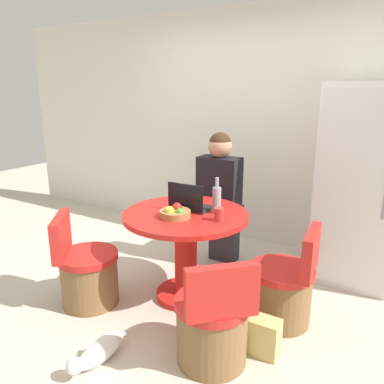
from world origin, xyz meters
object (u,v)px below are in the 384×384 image
Objects in this scene: chair_near_left_corner at (87,274)px; refrigerator at (362,185)px; chair_right_side at (283,290)px; person_seated at (221,193)px; cat at (99,352)px; handbag at (257,335)px; dining_table at (186,241)px; bottle at (217,199)px; laptop at (190,204)px; chair_near_right_corner at (213,326)px; fruit_bowl at (175,213)px.

refrigerator is at bearing -85.50° from chair_near_left_corner.
chair_right_side is 0.57× the size of person_seated.
handbag is (0.84, 0.63, 0.04)m from cat.
refrigerator reaches higher than dining_table.
person_seated is (-0.86, 0.65, 0.49)m from chair_right_side.
person_seated reaches higher than chair_right_side.
refrigerator is 1.33× the size of person_seated.
handbag is (0.57, -0.49, -0.74)m from bottle.
laptop is 1.12× the size of bottle.
chair_near_right_corner is at bearing -109.15° from refrigerator.
person_seated reaches higher than cat.
laptop reaches higher than dining_table.
chair_right_side is (0.81, 0.08, -0.25)m from dining_table.
bottle is (0.21, 0.13, 0.36)m from dining_table.
chair_right_side is 0.99m from laptop.
chair_near_right_corner is 0.91m from fruit_bowl.
laptop is at bearing 92.62° from person_seated.
cat is (-0.27, -1.12, -0.79)m from bottle.
handbag is (0.80, -0.22, -0.67)m from fruit_bowl.
fruit_bowl is (-0.58, 0.46, 0.53)m from chair_near_right_corner.
chair_right_side is 1.01m from fruit_bowl.
chair_near_right_corner reaches higher than dining_table.
chair_near_left_corner is at bearing 42.82° from laptop.
cat is at bearing -93.11° from fruit_bowl.
chair_right_side is at bearing -106.08° from chair_near_left_corner.
fruit_bowl is (0.64, 0.36, 0.53)m from chair_near_left_corner.
fruit_bowl is 0.83× the size of bottle.
dining_table is at bearing -90.00° from chair_right_side.
chair_near_right_corner is at bearing -64.01° from bottle.
chair_right_side and chair_near_right_corner have the same top height.
chair_near_right_corner is (-0.60, -1.73, -0.63)m from refrigerator.
chair_near_left_corner is (-1.81, -1.63, -0.63)m from refrigerator.
chair_near_right_corner is (-0.25, -0.67, 0.00)m from chair_right_side.
dining_table is 0.76× the size of person_seated.
refrigerator is at bearing -152.81° from chair_near_right_corner.
handbag is at bearing 127.31° from person_seated.
bottle is (-0.35, 0.72, 0.61)m from chair_near_right_corner.
dining_table is 4.23× the size of fruit_bowl.
fruit_bowl is 1.11m from cat.
cat is (-0.04, -1.08, -0.72)m from laptop.
handbag is at bearing -176.17° from chair_near_right_corner.
laptop is at bearing -138.48° from refrigerator.
dining_table is at bearing 155.59° from handbag.
cat is (-0.62, -0.39, -0.18)m from chair_near_right_corner.
chair_right_side is 2.64× the size of bottle.
fruit_bowl reaches higher than cat.
refrigerator is 5.48× the size of laptop.
chair_near_right_corner is 0.57× the size of person_seated.
chair_near_right_corner is 2.64× the size of bottle.
bottle is (0.86, 0.63, 0.61)m from chair_near_left_corner.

